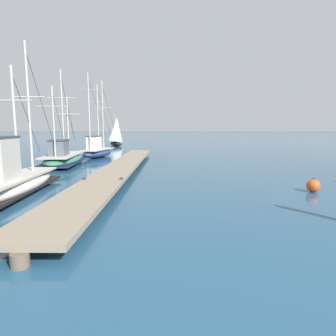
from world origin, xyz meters
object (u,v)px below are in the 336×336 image
at_px(fishing_boat_2, 63,157).
at_px(distant_sailboat, 116,132).
at_px(mooring_buoy, 313,186).
at_px(fishing_boat_0, 97,150).
at_px(fishing_boat_1, 13,180).

distance_m(fishing_boat_2, distant_sailboat, 21.30).
bearing_deg(mooring_buoy, fishing_boat_0, 132.76).
bearing_deg(mooring_buoy, fishing_boat_1, -176.17).
relative_size(fishing_boat_2, distant_sailboat, 1.59).
xyz_separation_m(mooring_buoy, distant_sailboat, (-14.13, 29.59, 1.76)).
xyz_separation_m(fishing_boat_0, distant_sailboat, (-1.49, 15.92, 1.37)).
height_order(fishing_boat_2, distant_sailboat, fishing_boat_2).
xyz_separation_m(fishing_boat_1, distant_sailboat, (-2.00, 30.40, 1.42)).
height_order(fishing_boat_2, mooring_buoy, fishing_boat_2).
relative_size(fishing_boat_0, fishing_boat_1, 0.91).
distance_m(mooring_buoy, distant_sailboat, 32.83).
bearing_deg(fishing_boat_1, fishing_boat_0, 92.03).
distance_m(fishing_boat_0, fishing_boat_2, 5.42).
bearing_deg(fishing_boat_1, fishing_boat_2, 99.64).
relative_size(fishing_boat_0, fishing_boat_2, 0.99).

